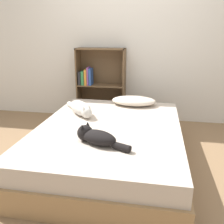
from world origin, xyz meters
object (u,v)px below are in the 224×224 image
cat_dark (96,137)px  bookshelf (100,83)px  cat_light (81,108)px  bed (109,144)px  pillow (134,101)px

cat_dark → bookshelf: bookshelf is taller
cat_dark → cat_light: bearing=-41.4°
bed → cat_dark: (-0.03, -0.45, 0.27)m
bed → cat_light: cat_light is taller
bed → pillow: pillow is taller
cat_light → cat_dark: bearing=-13.1°
cat_light → bookshelf: (-0.01, 1.03, 0.09)m
bookshelf → pillow: bearing=-42.2°
bed → cat_dark: size_ratio=3.97×
cat_dark → bookshelf: size_ratio=0.46×
pillow → cat_dark: size_ratio=1.14×
bed → pillow: 0.86m
bed → bookshelf: bookshelf is taller
cat_light → cat_dark: (0.37, -0.74, -0.01)m
bed → pillow: (0.17, 0.80, 0.27)m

